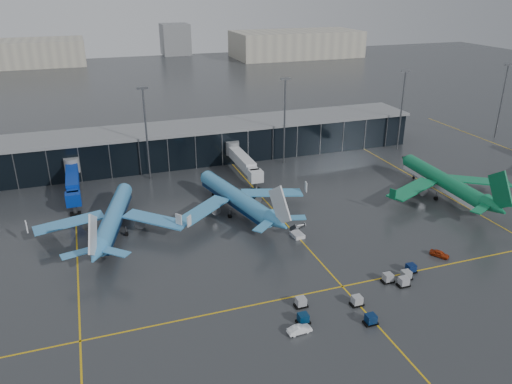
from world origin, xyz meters
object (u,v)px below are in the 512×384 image
object	(u,v)px
airliner_aer_lingus	(444,172)
baggage_carts	(369,292)
airliner_arkefly	(113,207)
mobile_airstair	(297,233)
service_van_red	(439,254)
service_van_white	(300,329)
airliner_klm_near	(235,188)

from	to	relation	value
airliner_aer_lingus	baggage_carts	distance (m)	52.44
airliner_arkefly	baggage_carts	size ratio (longest dim) A/B	1.43
airliner_arkefly	mobile_airstair	bearing A→B (deg)	-7.57
baggage_carts	service_van_red	size ratio (longest dim) A/B	7.29
mobile_airstair	service_van_red	xyz separation A→B (m)	(23.38, -17.16, -0.12)
airliner_aer_lingus	service_van_white	size ratio (longest dim) A/B	10.64
baggage_carts	airliner_aer_lingus	bearing A→B (deg)	38.82
airliner_arkefly	service_van_red	bearing A→B (deg)	-13.48
mobile_airstair	service_van_white	size ratio (longest dim) A/B	0.87
airliner_klm_near	airliner_aer_lingus	world-z (taller)	airliner_aer_lingus
airliner_aer_lingus	baggage_carts	size ratio (longest dim) A/B	1.52
airliner_klm_near	service_van_white	size ratio (longest dim) A/B	10.14
airliner_aer_lingus	service_van_red	world-z (taller)	airliner_aer_lingus
airliner_arkefly	airliner_aer_lingus	bearing A→B (deg)	9.84
airliner_arkefly	baggage_carts	world-z (taller)	airliner_arkefly
mobile_airstair	airliner_arkefly	bearing A→B (deg)	153.42
airliner_aer_lingus	service_van_white	distance (m)	67.89
airliner_arkefly	airliner_klm_near	world-z (taller)	airliner_klm_near
baggage_carts	airliner_klm_near	bearing A→B (deg)	106.33
mobile_airstair	service_van_red	world-z (taller)	mobile_airstair
baggage_carts	service_van_white	distance (m)	16.32
airliner_aer_lingus	service_van_white	bearing A→B (deg)	-143.38
mobile_airstair	service_van_red	size ratio (longest dim) A/B	0.91
airliner_aer_lingus	mobile_airstair	xyz separation A→B (m)	(-43.62, -8.26, -5.70)
airliner_aer_lingus	airliner_arkefly	bearing A→B (deg)	177.85
mobile_airstair	airliner_aer_lingus	bearing A→B (deg)	6.39
service_van_red	airliner_aer_lingus	bearing A→B (deg)	20.24
airliner_arkefly	airliner_klm_near	xyz separation A→B (m)	(27.96, 1.09, 0.11)
baggage_carts	service_van_red	xyz separation A→B (m)	(20.37, 7.26, -0.11)
baggage_carts	service_van_white	bearing A→B (deg)	-161.85
baggage_carts	service_van_white	xyz separation A→B (m)	(-15.50, -5.08, -0.11)
baggage_carts	mobile_airstair	size ratio (longest dim) A/B	8.01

